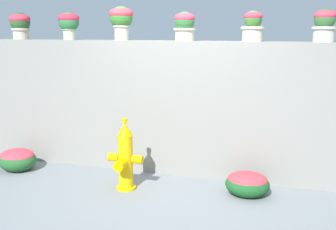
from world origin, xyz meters
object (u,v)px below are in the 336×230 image
fire_hydrant (125,158)px  flower_bush_right (247,183)px  potted_plant_0 (20,24)px  potted_plant_4 (253,25)px  potted_plant_1 (69,22)px  potted_plant_3 (185,24)px  potted_plant_2 (121,19)px  flower_bush_left (17,159)px  potted_plant_5 (325,23)px

fire_hydrant → flower_bush_right: (1.51, 0.26, -0.26)m
potted_plant_0 → potted_plant_4: bearing=-0.9°
potted_plant_0 → potted_plant_1: bearing=-3.0°
potted_plant_3 → fire_hydrant: potted_plant_3 is taller
potted_plant_2 → flower_bush_left: size_ratio=0.85×
potted_plant_2 → fire_hydrant: bearing=-66.4°
fire_hydrant → flower_bush_right: fire_hydrant is taller
potted_plant_4 → potted_plant_5: (0.85, 0.02, 0.02)m
potted_plant_3 → potted_plant_4: 0.88m
potted_plant_1 → potted_plant_4: size_ratio=1.04×
potted_plant_5 → potted_plant_4: bearing=-178.3°
potted_plant_5 → flower_bush_left: size_ratio=0.73×
fire_hydrant → flower_bush_left: 1.81m
potted_plant_2 → fire_hydrant: potted_plant_2 is taller
flower_bush_right → potted_plant_0: bearing=170.1°
potted_plant_0 → potted_plant_5: (4.34, -0.03, -0.01)m
potted_plant_1 → flower_bush_left: 2.11m
potted_plant_4 → potted_plant_2: bearing=179.3°
flower_bush_left → potted_plant_0: bearing=111.9°
potted_plant_5 → flower_bush_right: potted_plant_5 is taller
potted_plant_5 → flower_bush_right: (-0.79, -0.59, -1.92)m
potted_plant_3 → flower_bush_left: size_ratio=0.70×
potted_plant_0 → flower_bush_left: potted_plant_0 is taller
potted_plant_2 → potted_plant_3: (0.92, -0.05, -0.08)m
fire_hydrant → flower_bush_left: (-1.78, 0.21, -0.25)m
flower_bush_left → flower_bush_right: size_ratio=1.02×
potted_plant_3 → potted_plant_4: size_ratio=0.99×
potted_plant_1 → flower_bush_right: 3.37m
flower_bush_left → flower_bush_right: (3.28, 0.05, -0.01)m
flower_bush_right → potted_plant_3: bearing=150.4°
potted_plant_4 → flower_bush_left: 3.78m
fire_hydrant → potted_plant_5: bearing=20.3°
potted_plant_3 → fire_hydrant: 1.91m
potted_plant_2 → flower_bush_left: (-1.41, -0.63, -1.97)m
potted_plant_2 → potted_plant_3: size_ratio=1.22×
fire_hydrant → potted_plant_0: bearing=156.8°
potted_plant_2 → flower_bush_left: 2.51m
potted_plant_5 → flower_bush_right: 2.16m
potted_plant_0 → potted_plant_2: (1.68, -0.03, 0.06)m
potted_plant_4 → flower_bush_left: size_ratio=0.70×
potted_plant_0 → flower_bush_right: size_ratio=0.74×
flower_bush_right → potted_plant_5: bearing=36.9°
potted_plant_4 → fire_hydrant: 2.33m
flower_bush_right → fire_hydrant: bearing=-170.2°
potted_plant_3 → flower_bush_right: bearing=-29.6°
potted_plant_4 → flower_bush_right: potted_plant_4 is taller
flower_bush_right → potted_plant_1: bearing=168.0°
potted_plant_0 → flower_bush_right: 4.09m
potted_plant_5 → flower_bush_left: (-4.07, -0.64, -1.91)m
flower_bush_right → potted_plant_4: bearing=96.8°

